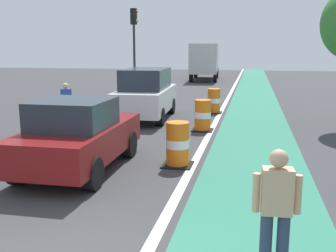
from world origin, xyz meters
name	(u,v)px	position (x,y,z in m)	size (l,w,h in m)	color
bike_lane_strip	(255,122)	(2.40, 12.00, 0.00)	(2.50, 80.00, 0.01)	#2D755B
lane_divider_stripe	(216,120)	(0.90, 12.00, 0.01)	(0.20, 80.00, 0.01)	silver
skateboarder_on_lane	(276,212)	(2.60, 1.00, 0.91)	(0.57, 0.81, 1.69)	black
parked_sedan_nearest	(78,136)	(-1.69, 4.74, 0.83)	(1.96, 4.12, 1.70)	maroon
parked_suv_second	(146,93)	(-1.96, 11.81, 1.04)	(2.12, 4.70, 2.04)	silver
traffic_barrel_front	(178,145)	(0.53, 5.56, 0.53)	(0.73, 0.73, 1.09)	orange
traffic_barrel_mid	(203,116)	(0.60, 9.86, 0.53)	(0.73, 0.73, 1.09)	orange
traffic_barrel_back	(214,101)	(0.61, 13.81, 0.53)	(0.73, 0.73, 1.09)	orange
delivery_truck_down_block	(205,60)	(-2.06, 32.37, 1.85)	(2.77, 7.73, 3.23)	beige
traffic_light_corner	(134,37)	(-4.59, 18.86, 3.50)	(0.41, 0.32, 5.10)	#2D2D2D
pedestrian_crossing	(134,83)	(-4.50, 18.31, 0.86)	(0.34, 0.20, 1.61)	#33333D
pedestrian_waiting	(67,104)	(-4.34, 9.49, 0.86)	(0.34, 0.20, 1.61)	#33333D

